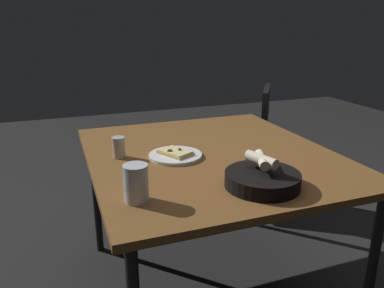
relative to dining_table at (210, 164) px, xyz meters
name	(u,v)px	position (x,y,z in m)	size (l,w,h in m)	color
ground	(208,288)	(0.00, 0.00, -0.68)	(8.00, 8.00, 0.00)	black
dining_table	(210,164)	(0.00, 0.00, 0.00)	(1.20, 1.07, 0.74)	brown
pizza_plate	(175,155)	(0.00, -0.17, 0.06)	(0.23, 0.23, 0.04)	white
bread_basket	(262,178)	(0.40, 0.03, 0.09)	(0.27, 0.27, 0.12)	black
beer_glass	(136,185)	(0.36, -0.42, 0.11)	(0.08, 0.08, 0.13)	silver
pepper_shaker	(119,148)	(-0.08, -0.40, 0.09)	(0.06, 0.06, 0.09)	#BFB299
chair_near	(247,138)	(-0.82, 0.64, -0.18)	(0.61, 0.61, 0.87)	black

